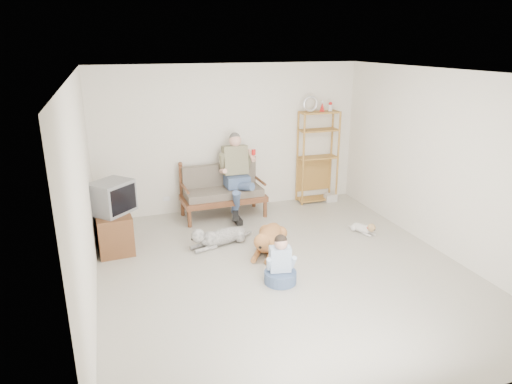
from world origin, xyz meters
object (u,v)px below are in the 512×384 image
object	(u,v)px
tv_stand	(113,230)
etagere	(318,156)
golden_retriever	(268,239)
loveseat	(222,190)

from	to	relation	value
tv_stand	etagere	bearing A→B (deg)	10.67
golden_retriever	etagere	bearing A→B (deg)	79.26
etagere	golden_retriever	size ratio (longest dim) A/B	1.69
loveseat	etagere	bearing A→B (deg)	3.48
loveseat	tv_stand	bearing A→B (deg)	-158.30
golden_retriever	tv_stand	bearing A→B (deg)	-167.57
etagere	tv_stand	distance (m)	4.11
etagere	golden_retriever	world-z (taller)	etagere
tv_stand	loveseat	bearing A→B (deg)	19.48
loveseat	golden_retriever	world-z (taller)	loveseat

